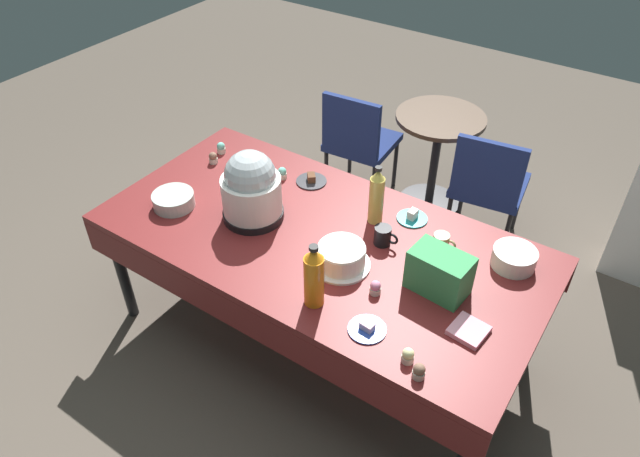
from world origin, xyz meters
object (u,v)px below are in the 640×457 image
object	(u,v)px
cupcake_rose	(408,356)
cupcake_lemon	(213,158)
cupcake_cocoa	(221,148)
slow_cooker	(251,189)
cupcake_berry	(375,288)
soda_bottle_ginger_ale	(376,196)
round_cafe_table	(437,145)
dessert_plate_cobalt	(367,328)
dessert_plate_charcoal	(311,180)
maroon_chair_left	(358,139)
ceramic_snack_bowl	(514,258)
soda_bottle_orange_juice	(314,277)
coffee_mug_black	(383,236)
maroon_chair_right	(488,183)
glass_salad_bowl	(173,200)
coffee_mug_red	(259,178)
potluck_table	(320,246)
coffee_mug_tan	(441,242)
frosted_layer_cake	(341,257)
cupcake_mint	(419,371)
soda_carton	(439,272)
cupcake_vanilla	(282,173)
dessert_plate_teal	(412,217)

from	to	relation	value
cupcake_rose	cupcake_lemon	distance (m)	1.71
cupcake_cocoa	slow_cooker	bearing A→B (deg)	-34.21
cupcake_berry	soda_bottle_ginger_ale	bearing A→B (deg)	120.10
soda_bottle_ginger_ale	round_cafe_table	xyz separation A→B (m)	(-0.21, 1.25, -0.40)
slow_cooker	dessert_plate_cobalt	distance (m)	0.94
dessert_plate_charcoal	maroon_chair_left	world-z (taller)	maroon_chair_left
ceramic_snack_bowl	cupcake_cocoa	distance (m)	1.77
slow_cooker	cupcake_lemon	world-z (taller)	slow_cooker
cupcake_cocoa	soda_bottle_orange_juice	distance (m)	1.33
dessert_plate_charcoal	coffee_mug_black	distance (m)	0.63
coffee_mug_black	maroon_chair_right	size ratio (longest dim) A/B	0.15
ceramic_snack_bowl	maroon_chair_right	world-z (taller)	maroon_chair_right
glass_salad_bowl	coffee_mug_red	bearing A→B (deg)	57.73
soda_bottle_orange_juice	maroon_chair_left	distance (m)	1.87
maroon_chair_right	potluck_table	bearing A→B (deg)	-107.75
coffee_mug_tan	dessert_plate_charcoal	bearing A→B (deg)	172.33
soda_bottle_ginger_ale	frosted_layer_cake	bearing A→B (deg)	-84.22
frosted_layer_cake	cupcake_lemon	size ratio (longest dim) A/B	4.04
coffee_mug_tan	soda_bottle_ginger_ale	bearing A→B (deg)	178.37
potluck_table	cupcake_cocoa	size ratio (longest dim) A/B	32.59
cupcake_mint	coffee_mug_tan	size ratio (longest dim) A/B	0.58
potluck_table	soda_carton	world-z (taller)	soda_carton
round_cafe_table	potluck_table	bearing A→B (deg)	-88.10
soda_carton	maroon_chair_left	size ratio (longest dim) A/B	0.31
cupcake_mint	soda_carton	distance (m)	0.49
potluck_table	maroon_chair_right	world-z (taller)	maroon_chair_right
potluck_table	cupcake_mint	xyz separation A→B (m)	(0.77, -0.48, 0.09)
potluck_table	dessert_plate_cobalt	world-z (taller)	dessert_plate_cobalt
glass_salad_bowl	coffee_mug_tan	xyz separation A→B (m)	(1.30, 0.47, 0.00)
glass_salad_bowl	cupcake_cocoa	distance (m)	0.55
maroon_chair_left	frosted_layer_cake	bearing A→B (deg)	-62.05
cupcake_mint	soda_bottle_ginger_ale	xyz separation A→B (m)	(-0.61, 0.74, 0.12)
frosted_layer_cake	dessert_plate_charcoal	world-z (taller)	frosted_layer_cake
cupcake_rose	coffee_mug_red	size ratio (longest dim) A/B	0.52
potluck_table	glass_salad_bowl	xyz separation A→B (m)	(-0.77, -0.22, 0.10)
cupcake_vanilla	maroon_chair_right	world-z (taller)	maroon_chair_right
cupcake_cocoa	coffee_mug_tan	world-z (taller)	coffee_mug_tan
potluck_table	slow_cooker	world-z (taller)	slow_cooker
cupcake_berry	coffee_mug_tan	bearing A→B (deg)	75.59
coffee_mug_tan	soda_bottle_orange_juice	bearing A→B (deg)	-115.84
soda_carton	maroon_chair_left	distance (m)	1.78
coffee_mug_black	cupcake_cocoa	bearing A→B (deg)	171.17
cupcake_rose	round_cafe_table	size ratio (longest dim) A/B	0.09
dessert_plate_cobalt	soda_bottle_ginger_ale	size ratio (longest dim) A/B	0.50
potluck_table	dessert_plate_teal	xyz separation A→B (m)	(0.31, 0.38, 0.07)
glass_salad_bowl	coffee_mug_black	xyz separation A→B (m)	(1.05, 0.35, 0.01)
slow_cooker	coffee_mug_black	bearing A→B (deg)	15.96
dessert_plate_teal	soda_carton	size ratio (longest dim) A/B	0.61
cupcake_lemon	soda_bottle_orange_juice	size ratio (longest dim) A/B	0.21
dessert_plate_charcoal	round_cafe_table	bearing A→B (deg)	77.60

